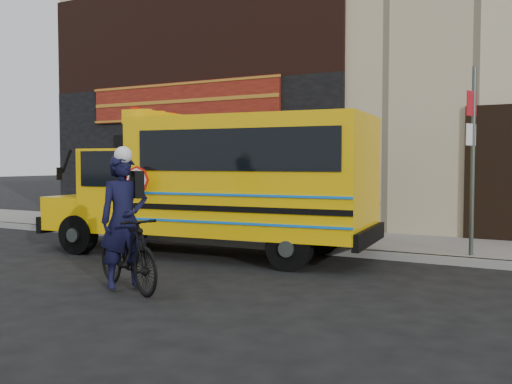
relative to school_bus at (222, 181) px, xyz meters
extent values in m
plane|color=black|center=(1.08, -1.42, -1.51)|extent=(120.00, 120.00, 0.00)
cube|color=gray|center=(1.08, 1.18, -1.43)|extent=(40.00, 0.20, 0.15)
cube|color=gray|center=(1.08, 2.68, -1.43)|extent=(40.00, 3.00, 0.15)
cube|color=beige|center=(1.08, 9.08, 4.64)|extent=(20.00, 10.00, 12.00)
cube|color=black|center=(-3.92, 4.13, 0.64)|extent=(10.00, 0.30, 4.00)
cube|color=black|center=(-3.92, 4.13, 4.14)|extent=(10.00, 0.28, 3.00)
cube|color=#5C0F0D|center=(-3.92, 3.96, 2.14)|extent=(6.50, 0.12, 1.10)
cube|color=black|center=(-5.72, 3.98, -0.11)|extent=(1.30, 0.10, 2.50)
cube|color=black|center=(-2.12, 3.98, -0.11)|extent=(1.30, 0.10, 2.50)
cylinder|color=black|center=(-2.73, -1.21, -1.11)|extent=(0.82, 0.35, 0.80)
cylinder|color=black|center=(-2.91, 0.68, -1.11)|extent=(0.82, 0.35, 0.80)
cylinder|color=black|center=(1.85, -0.77, -1.11)|extent=(0.82, 0.35, 0.80)
cylinder|color=black|center=(1.67, 1.12, -1.11)|extent=(0.82, 0.35, 0.80)
cube|color=#EDB304|center=(-3.27, -0.30, -0.71)|extent=(1.18, 2.09, 0.70)
cube|color=black|center=(-3.81, -0.36, -0.96)|extent=(0.31, 2.05, 0.35)
cube|color=#EDB304|center=(-2.17, -0.20, -0.21)|extent=(1.39, 2.20, 1.70)
cube|color=black|center=(-2.74, -0.25, 0.19)|extent=(0.23, 1.80, 0.90)
cube|color=#EDB304|center=(0.67, 0.07, 0.11)|extent=(4.69, 2.61, 2.25)
cube|color=black|center=(2.94, 0.28, -0.96)|extent=(0.33, 2.20, 0.30)
cube|color=black|center=(0.87, -1.03, 0.59)|extent=(3.89, 0.41, 0.75)
cube|color=#EDB304|center=(-1.57, -0.14, 1.27)|extent=(0.65, 1.64, 0.28)
cylinder|color=red|center=(-1.00, -1.40, 0.04)|extent=(0.52, 0.08, 0.52)
cylinder|color=#434B46|center=(4.50, 1.52, 0.31)|extent=(0.08, 0.08, 3.63)
cube|color=#B3141F|center=(4.47, 1.45, 1.44)|extent=(0.13, 0.30, 0.45)
cube|color=white|center=(4.47, 1.45, 0.87)|extent=(0.13, 0.30, 0.40)
imported|color=black|center=(0.41, -3.28, -0.95)|extent=(1.93, 1.24, 1.13)
imported|color=black|center=(0.36, -3.28, -0.53)|extent=(0.77, 0.85, 1.95)
camera|label=1|loc=(6.05, -9.63, 0.37)|focal=40.00mm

